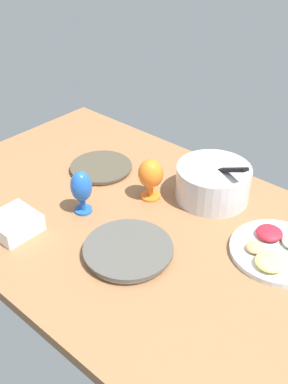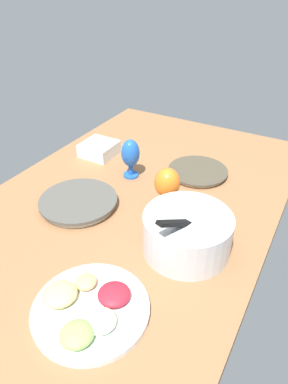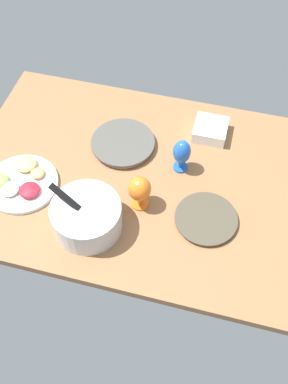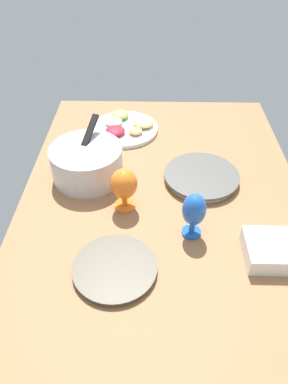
% 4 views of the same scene
% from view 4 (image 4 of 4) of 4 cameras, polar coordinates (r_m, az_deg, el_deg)
% --- Properties ---
extents(ground_plane, '(1.60, 1.04, 0.04)m').
position_cam_4_polar(ground_plane, '(1.30, 2.93, -3.01)').
color(ground_plane, '#8C603D').
extents(dinner_plate_left, '(0.25, 0.25, 0.02)m').
position_cam_4_polar(dinner_plate_left, '(1.10, -4.63, -11.97)').
color(dinner_plate_left, beige).
rests_on(dinner_plate_left, ground_plane).
extents(dinner_plate_right, '(0.29, 0.29, 0.03)m').
position_cam_4_polar(dinner_plate_right, '(1.41, 9.08, 2.37)').
color(dinner_plate_right, silver).
rests_on(dinner_plate_right, ground_plane).
extents(mixing_bowl, '(0.28, 0.27, 0.20)m').
position_cam_4_polar(mixing_bowl, '(1.40, -9.03, 4.81)').
color(mixing_bowl, silver).
rests_on(mixing_bowl, ground_plane).
extents(fruit_platter, '(0.31, 0.31, 0.05)m').
position_cam_4_polar(fruit_platter, '(1.69, -3.03, 10.26)').
color(fruit_platter, silver).
rests_on(fruit_platter, ground_plane).
extents(hurricane_glass_orange, '(0.09, 0.09, 0.16)m').
position_cam_4_polar(hurricane_glass_orange, '(1.22, -3.21, 0.99)').
color(hurricane_glass_orange, orange).
rests_on(hurricane_glass_orange, ground_plane).
extents(hurricane_glass_blue, '(0.08, 0.08, 0.17)m').
position_cam_4_polar(hurricane_glass_blue, '(1.14, 7.92, -3.05)').
color(hurricane_glass_blue, blue).
rests_on(hurricane_glass_blue, ground_plane).
extents(square_bowl_white, '(0.15, 0.15, 0.06)m').
position_cam_4_polar(square_bowl_white, '(1.17, 19.25, -8.61)').
color(square_bowl_white, white).
rests_on(square_bowl_white, ground_plane).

